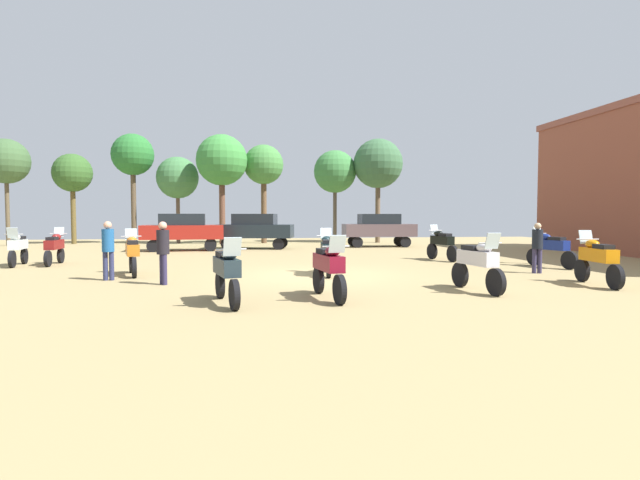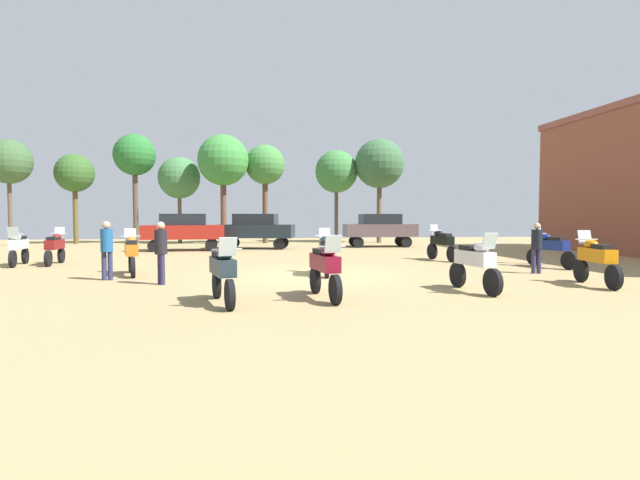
{
  "view_description": "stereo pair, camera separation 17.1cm",
  "coord_description": "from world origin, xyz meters",
  "px_view_note": "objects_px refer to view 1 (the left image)",
  "views": [
    {
      "loc": [
        -2.18,
        -15.56,
        1.92
      ],
      "look_at": [
        0.88,
        6.45,
        0.82
      ],
      "focal_mm": 27.73,
      "sensor_mm": 36.0,
      "label": 1
    },
    {
      "loc": [
        -2.01,
        -15.58,
        1.92
      ],
      "look_at": [
        0.88,
        6.45,
        0.82
      ],
      "focal_mm": 27.73,
      "sensor_mm": 36.0,
      "label": 2
    }
  ],
  "objects_px": {
    "motorcycle_5": "(327,252)",
    "tree_5": "(378,164)",
    "motorcycle_3": "(329,267)",
    "person_3": "(163,248)",
    "car_2": "(183,229)",
    "person_2": "(108,246)",
    "car_3": "(379,228)",
    "tree_8": "(222,161)",
    "tree_4": "(178,178)",
    "motorcycle_7": "(55,247)",
    "tree_1": "(133,156)",
    "tree_6": "(6,162)",
    "motorcycle_10": "(227,271)",
    "person_1": "(537,244)",
    "motorcycle_6": "(18,247)",
    "motorcycle_2": "(598,259)",
    "tree_2": "(264,166)",
    "tree_7": "(335,172)",
    "motorcycle_11": "(551,248)",
    "motorcycle_13": "(132,253)",
    "motorcycle_9": "(442,243)",
    "car_1": "(255,228)",
    "motorcycle_1": "(478,262)",
    "tree_3": "(72,174)"
  },
  "relations": [
    {
      "from": "tree_3",
      "to": "tree_5",
      "type": "relative_size",
      "value": 0.83
    },
    {
      "from": "motorcycle_6",
      "to": "person_3",
      "type": "xyz_separation_m",
      "value": [
        6.33,
        -5.99,
        0.3
      ]
    },
    {
      "from": "car_3",
      "to": "motorcycle_1",
      "type": "bearing_deg",
      "value": 174.67
    },
    {
      "from": "car_2",
      "to": "person_2",
      "type": "distance_m",
      "value": 12.27
    },
    {
      "from": "motorcycle_3",
      "to": "car_1",
      "type": "distance_m",
      "value": 17.47
    },
    {
      "from": "motorcycle_3",
      "to": "tree_5",
      "type": "relative_size",
      "value": 0.31
    },
    {
      "from": "motorcycle_11",
      "to": "tree_4",
      "type": "height_order",
      "value": "tree_4"
    },
    {
      "from": "motorcycle_9",
      "to": "tree_1",
      "type": "distance_m",
      "value": 22.51
    },
    {
      "from": "motorcycle_11",
      "to": "tree_6",
      "type": "bearing_deg",
      "value": 131.66
    },
    {
      "from": "motorcycle_9",
      "to": "car_3",
      "type": "bearing_deg",
      "value": 79.63
    },
    {
      "from": "tree_1",
      "to": "tree_4",
      "type": "distance_m",
      "value": 3.28
    },
    {
      "from": "car_2",
      "to": "tree_1",
      "type": "relative_size",
      "value": 0.59
    },
    {
      "from": "person_1",
      "to": "car_3",
      "type": "bearing_deg",
      "value": 110.66
    },
    {
      "from": "motorcycle_5",
      "to": "car_3",
      "type": "relative_size",
      "value": 0.53
    },
    {
      "from": "car_1",
      "to": "tree_2",
      "type": "height_order",
      "value": "tree_2"
    },
    {
      "from": "car_1",
      "to": "person_3",
      "type": "distance_m",
      "value": 14.72
    },
    {
      "from": "tree_2",
      "to": "tree_7",
      "type": "bearing_deg",
      "value": 4.73
    },
    {
      "from": "motorcycle_3",
      "to": "tree_6",
      "type": "bearing_deg",
      "value": -61.2
    },
    {
      "from": "motorcycle_1",
      "to": "motorcycle_13",
      "type": "distance_m",
      "value": 10.49
    },
    {
      "from": "motorcycle_3",
      "to": "person_3",
      "type": "height_order",
      "value": "person_3"
    },
    {
      "from": "motorcycle_7",
      "to": "tree_1",
      "type": "bearing_deg",
      "value": 87.98
    },
    {
      "from": "car_3",
      "to": "tree_1",
      "type": "xyz_separation_m",
      "value": [
        -15.6,
        5.81,
        4.76
      ]
    },
    {
      "from": "motorcycle_9",
      "to": "car_2",
      "type": "bearing_deg",
      "value": 135.18
    },
    {
      "from": "motorcycle_5",
      "to": "tree_5",
      "type": "xyz_separation_m",
      "value": [
        6.41,
        18.22,
        4.76
      ]
    },
    {
      "from": "motorcycle_13",
      "to": "car_2",
      "type": "height_order",
      "value": "car_2"
    },
    {
      "from": "tree_2",
      "to": "tree_6",
      "type": "bearing_deg",
      "value": -177.71
    },
    {
      "from": "car_3",
      "to": "tree_8",
      "type": "xyz_separation_m",
      "value": [
        -9.59,
        4.21,
        4.34
      ]
    },
    {
      "from": "motorcycle_10",
      "to": "tree_2",
      "type": "xyz_separation_m",
      "value": [
        1.39,
        23.59,
        4.58
      ]
    },
    {
      "from": "person_2",
      "to": "person_3",
      "type": "relative_size",
      "value": 1.0
    },
    {
      "from": "motorcycle_13",
      "to": "motorcycle_9",
      "type": "bearing_deg",
      "value": 1.09
    },
    {
      "from": "motorcycle_5",
      "to": "person_3",
      "type": "xyz_separation_m",
      "value": [
        -4.82,
        -1.65,
        0.28
      ]
    },
    {
      "from": "tree_6",
      "to": "tree_8",
      "type": "distance_m",
      "value": 13.36
    },
    {
      "from": "car_1",
      "to": "tree_7",
      "type": "xyz_separation_m",
      "value": [
        5.7,
        6.24,
        3.82
      ]
    },
    {
      "from": "motorcycle_2",
      "to": "car_3",
      "type": "bearing_deg",
      "value": 102.97
    },
    {
      "from": "tree_4",
      "to": "tree_8",
      "type": "distance_m",
      "value": 3.57
    },
    {
      "from": "motorcycle_3",
      "to": "motorcycle_5",
      "type": "distance_m",
      "value": 4.61
    },
    {
      "from": "tree_1",
      "to": "person_3",
      "type": "bearing_deg",
      "value": -75.34
    },
    {
      "from": "tree_1",
      "to": "tree_6",
      "type": "distance_m",
      "value": 7.51
    },
    {
      "from": "motorcycle_11",
      "to": "tree_7",
      "type": "distance_m",
      "value": 19.15
    },
    {
      "from": "motorcycle_7",
      "to": "tree_1",
      "type": "xyz_separation_m",
      "value": [
        -0.39,
        14.81,
        5.22
      ]
    },
    {
      "from": "person_1",
      "to": "motorcycle_7",
      "type": "bearing_deg",
      "value": 177.03
    },
    {
      "from": "tree_1",
      "to": "tree_8",
      "type": "distance_m",
      "value": 6.22
    },
    {
      "from": "motorcycle_11",
      "to": "motorcycle_13",
      "type": "xyz_separation_m",
      "value": [
        -14.64,
        -0.36,
        -0.0
      ]
    },
    {
      "from": "motorcycle_6",
      "to": "person_3",
      "type": "distance_m",
      "value": 8.72
    },
    {
      "from": "motorcycle_1",
      "to": "tree_5",
      "type": "height_order",
      "value": "tree_5"
    },
    {
      "from": "car_1",
      "to": "person_2",
      "type": "height_order",
      "value": "car_1"
    },
    {
      "from": "person_1",
      "to": "motorcycle_13",
      "type": "bearing_deg",
      "value": -171.65
    },
    {
      "from": "car_1",
      "to": "tree_2",
      "type": "relative_size",
      "value": 0.68
    },
    {
      "from": "motorcycle_10",
      "to": "person_1",
      "type": "relative_size",
      "value": 1.32
    },
    {
      "from": "motorcycle_6",
      "to": "tree_2",
      "type": "xyz_separation_m",
      "value": [
        9.6,
        14.32,
        4.59
      ]
    }
  ]
}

